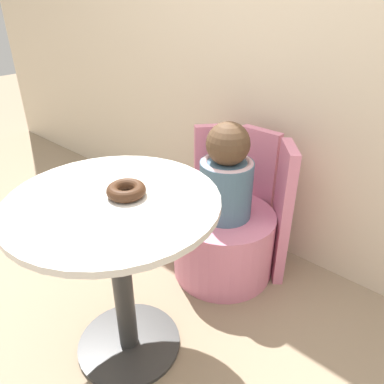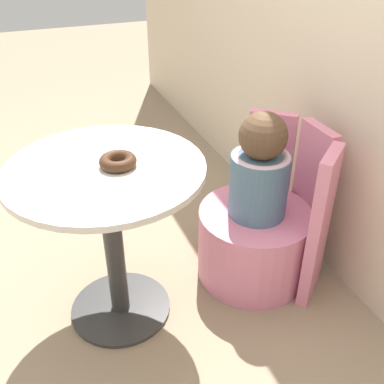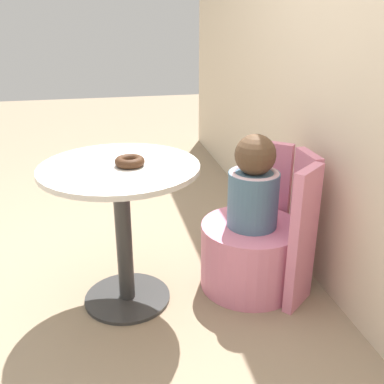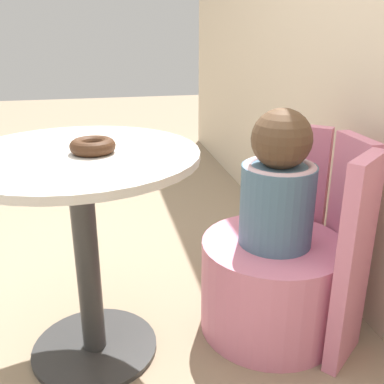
% 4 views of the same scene
% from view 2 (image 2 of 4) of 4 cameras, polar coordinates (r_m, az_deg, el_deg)
% --- Properties ---
extents(ground_plane, '(12.00, 12.00, 0.00)m').
position_cam_2_polar(ground_plane, '(2.05, -10.09, -16.31)').
color(ground_plane, gray).
extents(back_wall, '(6.00, 0.06, 2.40)m').
position_cam_2_polar(back_wall, '(1.92, 23.09, 20.25)').
color(back_wall, beige).
rests_on(back_wall, ground_plane).
extents(round_table, '(0.74, 0.74, 0.73)m').
position_cam_2_polar(round_table, '(1.76, -10.41, -2.39)').
color(round_table, '#333333').
rests_on(round_table, ground_plane).
extents(tub_chair, '(0.52, 0.52, 0.36)m').
position_cam_2_polar(tub_chair, '(2.17, 7.78, -6.44)').
color(tub_chair, pink).
rests_on(tub_chair, ground_plane).
extents(booth_backrest, '(0.62, 0.23, 0.73)m').
position_cam_2_polar(booth_backrest, '(2.16, 13.23, -1.12)').
color(booth_backrest, pink).
rests_on(booth_backrest, ground_plane).
extents(child_figure, '(0.26, 0.26, 0.48)m').
position_cam_2_polar(child_figure, '(1.94, 8.64, 2.83)').
color(child_figure, slate).
rests_on(child_figure, tub_chair).
extents(donut, '(0.14, 0.14, 0.04)m').
position_cam_2_polar(donut, '(1.64, -9.39, 3.89)').
color(donut, '#3D2314').
rests_on(donut, round_table).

